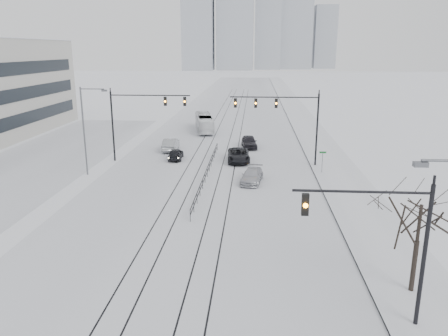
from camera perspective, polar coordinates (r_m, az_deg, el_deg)
road at (r=73.64m, az=0.31°, el=5.45°), size 22.00×260.00×0.02m
sidewalk_east at (r=74.00m, az=10.84°, el=5.28°), size 5.00×260.00×0.16m
curb at (r=73.75m, az=8.94°, el=5.32°), size 0.10×260.00×0.12m
parking_strip at (r=54.90m, az=-22.84°, el=0.82°), size 14.00×60.00×0.03m
tram_rails at (r=54.09m, az=-1.06°, el=1.84°), size 5.30×180.00×0.01m
skyline at (r=286.59m, az=4.30°, el=18.86°), size 96.00×48.00×72.00m
traffic_mast_near at (r=20.98m, az=20.81°, el=-8.30°), size 6.10×0.37×7.00m
traffic_mast_ne at (r=48.01m, az=8.18°, el=6.95°), size 9.60×0.37×8.00m
traffic_mast_nw at (r=50.65m, az=-11.22°, el=7.03°), size 9.10×0.37×8.00m
street_light_west at (r=46.23m, az=-17.54°, el=5.38°), size 2.73×0.25×9.00m
bare_tree at (r=24.42m, az=24.28°, el=-5.53°), size 4.40×4.40×6.10m
median_fence at (r=44.33m, az=-2.20°, el=-0.53°), size 0.06×24.00×1.00m
street_sign at (r=46.29m, az=12.74°, el=1.17°), size 0.70×0.06×2.40m
sedan_sb_inner at (r=51.64m, az=-6.32°, el=1.82°), size 1.74×3.94×1.32m
sedan_sb_outer at (r=56.22m, az=-6.97°, el=3.05°), size 1.85×4.86×1.58m
sedan_nb_front at (r=50.39m, az=1.92°, el=1.67°), size 2.81×5.52×1.49m
sedan_nb_right at (r=42.57m, az=3.67°, el=-1.04°), size 2.47×4.72×1.31m
sedan_nb_far at (r=57.60m, az=3.31°, el=3.43°), size 2.33×4.77×1.57m
box_truck at (r=69.12m, az=-2.59°, el=5.92°), size 4.07×10.07×2.73m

